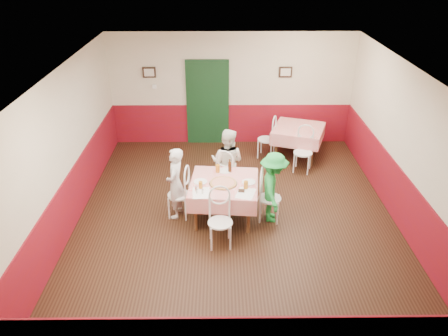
{
  "coord_description": "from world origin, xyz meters",
  "views": [
    {
      "loc": [
        -0.29,
        -6.97,
        4.67
      ],
      "look_at": [
        -0.22,
        -0.03,
        1.05
      ],
      "focal_mm": 35.0,
      "sensor_mm": 36.0,
      "label": 1
    }
  ],
  "objects_px": {
    "second_table": "(297,142)",
    "chair_right": "(270,198)",
    "chair_second_a": "(266,139)",
    "diner_right": "(273,188)",
    "wallet": "(241,191)",
    "diner_left": "(175,183)",
    "glass_a": "(201,185)",
    "glass_c": "(218,169)",
    "pizza": "(223,183)",
    "diner_far": "(227,162)",
    "main_table": "(224,200)",
    "chair_left": "(179,195)",
    "beer_bottle": "(230,166)",
    "chair_second_b": "(303,153)",
    "chair_near": "(220,223)",
    "glass_b": "(246,185)",
    "chair_far": "(227,175)"
  },
  "relations": [
    {
      "from": "chair_right",
      "to": "diner_left",
      "type": "xyz_separation_m",
      "value": [
        -1.74,
        0.15,
        0.24
      ]
    },
    {
      "from": "diner_left",
      "to": "beer_bottle",
      "type": "bearing_deg",
      "value": 116.59
    },
    {
      "from": "chair_second_b",
      "to": "wallet",
      "type": "relative_size",
      "value": 8.18
    },
    {
      "from": "second_table",
      "to": "pizza",
      "type": "relative_size",
      "value": 2.31
    },
    {
      "from": "glass_a",
      "to": "glass_c",
      "type": "height_order",
      "value": "glass_c"
    },
    {
      "from": "glass_a",
      "to": "beer_bottle",
      "type": "height_order",
      "value": "beer_bottle"
    },
    {
      "from": "main_table",
      "to": "chair_right",
      "type": "height_order",
      "value": "chair_right"
    },
    {
      "from": "chair_near",
      "to": "diner_right",
      "type": "distance_m",
      "value": 1.26
    },
    {
      "from": "main_table",
      "to": "wallet",
      "type": "bearing_deg",
      "value": -47.71
    },
    {
      "from": "main_table",
      "to": "chair_left",
      "type": "distance_m",
      "value": 0.85
    },
    {
      "from": "glass_a",
      "to": "wallet",
      "type": "relative_size",
      "value": 1.19
    },
    {
      "from": "second_table",
      "to": "chair_near",
      "type": "height_order",
      "value": "chair_near"
    },
    {
      "from": "chair_near",
      "to": "chair_right",
      "type": "bearing_deg",
      "value": 36.69
    },
    {
      "from": "chair_left",
      "to": "glass_a",
      "type": "xyz_separation_m",
      "value": [
        0.43,
        -0.29,
        0.38
      ]
    },
    {
      "from": "second_table",
      "to": "chair_right",
      "type": "bearing_deg",
      "value": -109.36
    },
    {
      "from": "glass_a",
      "to": "beer_bottle",
      "type": "relative_size",
      "value": 0.53
    },
    {
      "from": "glass_a",
      "to": "glass_c",
      "type": "distance_m",
      "value": 0.68
    },
    {
      "from": "second_table",
      "to": "chair_second_b",
      "type": "xyz_separation_m",
      "value": [
        0.0,
        -0.75,
        0.08
      ]
    },
    {
      "from": "glass_b",
      "to": "diner_right",
      "type": "xyz_separation_m",
      "value": [
        0.51,
        0.16,
        -0.15
      ]
    },
    {
      "from": "pizza",
      "to": "diner_left",
      "type": "bearing_deg",
      "value": 171.23
    },
    {
      "from": "chair_right",
      "to": "chair_second_b",
      "type": "xyz_separation_m",
      "value": [
        0.94,
        1.94,
        0.0
      ]
    },
    {
      "from": "chair_near",
      "to": "pizza",
      "type": "relative_size",
      "value": 1.86
    },
    {
      "from": "chair_left",
      "to": "chair_near",
      "type": "height_order",
      "value": "same"
    },
    {
      "from": "pizza",
      "to": "diner_far",
      "type": "relative_size",
      "value": 0.34
    },
    {
      "from": "chair_second_b",
      "to": "diner_right",
      "type": "relative_size",
      "value": 0.66
    },
    {
      "from": "main_table",
      "to": "diner_right",
      "type": "bearing_deg",
      "value": -4.84
    },
    {
      "from": "diner_far",
      "to": "chair_second_a",
      "type": "bearing_deg",
      "value": -101.66
    },
    {
      "from": "chair_second_b",
      "to": "glass_c",
      "type": "distance_m",
      "value": 2.44
    },
    {
      "from": "chair_far",
      "to": "wallet",
      "type": "bearing_deg",
      "value": 119.08
    },
    {
      "from": "main_table",
      "to": "wallet",
      "type": "xyz_separation_m",
      "value": [
        0.3,
        -0.33,
        0.4
      ]
    },
    {
      "from": "second_table",
      "to": "glass_c",
      "type": "height_order",
      "value": "glass_c"
    },
    {
      "from": "glass_a",
      "to": "diner_left",
      "type": "xyz_separation_m",
      "value": [
        -0.48,
        0.29,
        -0.13
      ]
    },
    {
      "from": "chair_left",
      "to": "second_table",
      "type": "bearing_deg",
      "value": 143.59
    },
    {
      "from": "chair_right",
      "to": "chair_near",
      "type": "distance_m",
      "value": 1.2
    },
    {
      "from": "second_table",
      "to": "chair_second_b",
      "type": "relative_size",
      "value": 1.24
    },
    {
      "from": "chair_second_a",
      "to": "diner_right",
      "type": "height_order",
      "value": "diner_right"
    },
    {
      "from": "chair_right",
      "to": "chair_second_b",
      "type": "relative_size",
      "value": 1.0
    },
    {
      "from": "chair_second_a",
      "to": "diner_left",
      "type": "relative_size",
      "value": 0.65
    },
    {
      "from": "chair_second_a",
      "to": "chair_second_b",
      "type": "relative_size",
      "value": 1.0
    },
    {
      "from": "chair_right",
      "to": "glass_a",
      "type": "height_order",
      "value": "chair_right"
    },
    {
      "from": "chair_second_b",
      "to": "wallet",
      "type": "xyz_separation_m",
      "value": [
        -1.49,
        -2.2,
        0.32
      ]
    },
    {
      "from": "chair_right",
      "to": "diner_far",
      "type": "relative_size",
      "value": 0.63
    },
    {
      "from": "pizza",
      "to": "diner_far",
      "type": "height_order",
      "value": "diner_far"
    },
    {
      "from": "pizza",
      "to": "glass_a",
      "type": "distance_m",
      "value": 0.43
    },
    {
      "from": "main_table",
      "to": "chair_second_a",
      "type": "xyz_separation_m",
      "value": [
        1.04,
        2.61,
        0.08
      ]
    },
    {
      "from": "chair_right",
      "to": "diner_left",
      "type": "distance_m",
      "value": 1.77
    },
    {
      "from": "wallet",
      "to": "diner_left",
      "type": "relative_size",
      "value": 0.08
    },
    {
      "from": "glass_c",
      "to": "glass_a",
      "type": "bearing_deg",
      "value": -116.69
    },
    {
      "from": "diner_left",
      "to": "diner_far",
      "type": "xyz_separation_m",
      "value": [
        0.97,
        0.82,
        0.02
      ]
    },
    {
      "from": "diner_far",
      "to": "pizza",
      "type": "bearing_deg",
      "value": 102.2
    }
  ]
}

